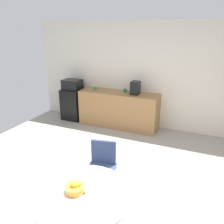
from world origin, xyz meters
The scene contains 11 objects.
ground_plane centered at (0.00, 0.00, 0.00)m, with size 6.00×6.00×0.00m, color #9E998E.
wall_back centered at (0.00, 3.00, 1.30)m, with size 6.00×0.10×2.60m, color silver.
counter_block centered at (-0.57, 2.65, 0.45)m, with size 2.02×0.60×0.90m, color #9E7042.
mini_fridge centered at (-1.93, 2.65, 0.43)m, with size 0.54×0.54×0.85m, color black.
microwave centered at (-1.93, 2.65, 0.98)m, with size 0.48×0.38×0.26m, color black.
round_table centered at (0.37, -0.80, 0.59)m, with size 1.08×1.08×0.73m.
chair_navy centered at (0.17, 0.13, 0.52)m, with size 0.50×0.50×0.83m.
fruit_bowl centered at (0.30, -0.81, 0.78)m, with size 0.22×0.22×0.11m.
mug_white centered at (-1.22, 2.62, 0.95)m, with size 0.13×0.08×0.09m.
mug_green centered at (-0.43, 2.72, 0.95)m, with size 0.13×0.08×0.09m.
coffee_maker centered at (-0.14, 2.65, 1.06)m, with size 0.20×0.24×0.32m, color black.
Camera 1 is at (1.47, -2.53, 2.38)m, focal length 36.64 mm.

